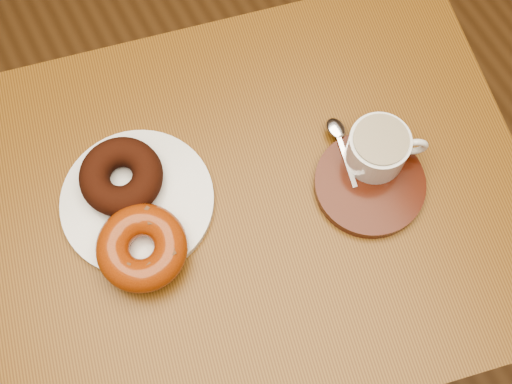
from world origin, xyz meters
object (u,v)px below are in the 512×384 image
donut_plate (138,201)px  coffee_cup (379,148)px  saucer (370,184)px  cafe_table (244,229)px

donut_plate → coffee_cup: size_ratio=2.01×
donut_plate → saucer: saucer is taller
saucer → coffee_cup: size_ratio=1.46×
donut_plate → saucer: size_ratio=1.37×
cafe_table → saucer: saucer is taller
donut_plate → cafe_table: bearing=-28.8°
cafe_table → saucer: size_ratio=5.93×
saucer → donut_plate: bearing=156.2°
saucer → coffee_cup: coffee_cup is taller
donut_plate → saucer: bearing=-23.8°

